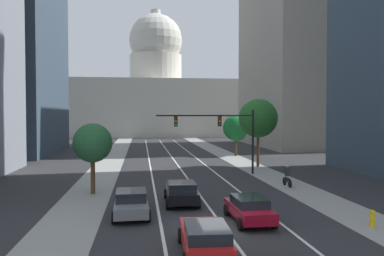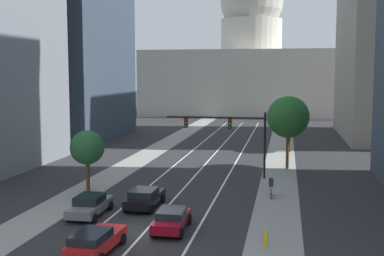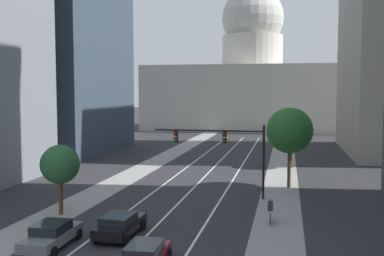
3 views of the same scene
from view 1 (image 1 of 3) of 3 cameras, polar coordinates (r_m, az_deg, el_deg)
name	(u,v)px [view 1 (image 1 of 3)]	position (r m, az deg, el deg)	size (l,w,h in m)	color
ground_plane	(169,153)	(59.65, -3.37, -3.61)	(400.00, 400.00, 0.00)	#2B2B2D
sidewalk_left	(113,157)	(54.67, -11.32, -4.13)	(3.30, 130.00, 0.01)	gray
sidewalk_right	(227,156)	(55.84, 5.13, -3.98)	(3.30, 130.00, 0.01)	gray
lane_stripe_left	(150,166)	(44.61, -6.05, -5.45)	(0.16, 90.00, 0.01)	white
lane_stripe_center	(178,165)	(44.79, -2.03, -5.41)	(0.16, 90.00, 0.01)	white
lane_stripe_right	(205,165)	(45.18, 1.94, -5.35)	(0.16, 90.00, 0.01)	white
office_tower_far_right	(300,45)	(77.40, 15.34, 11.51)	(17.12, 27.79, 37.42)	#9E9384
capitol_building	(156,97)	(110.61, -5.23, 4.54)	(49.02, 24.45, 34.78)	beige
car_crimson	(249,208)	(21.62, 8.23, -11.40)	(2.03, 4.31, 1.36)	maroon
car_black	(181,192)	(25.71, -1.55, -9.18)	(2.18, 4.62, 1.42)	black
car_red	(205,238)	(16.51, 1.90, -15.52)	(2.17, 4.70, 1.39)	red
car_gray	(131,202)	(22.98, -8.77, -10.56)	(2.14, 4.80, 1.44)	slate
traffic_signal_mast	(221,128)	(37.67, 4.22, 0.04)	(9.39, 0.39, 6.19)	black
fire_hydrant	(372,219)	(22.36, 24.58, -11.79)	(0.26, 0.35, 0.91)	yellow
cyclist	(287,176)	(32.45, 13.58, -6.75)	(0.37, 1.70, 1.72)	black
street_tree_far_right	(236,128)	(55.14, 6.35, 0.00)	(3.61, 3.61, 5.72)	#51381E
street_tree_mid_left	(93,143)	(29.34, -14.14, -2.15)	(2.83, 2.83, 5.10)	#51381E
street_tree_mid_right	(258,118)	(44.00, 9.52, 1.39)	(4.28, 4.28, 7.50)	#51381E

